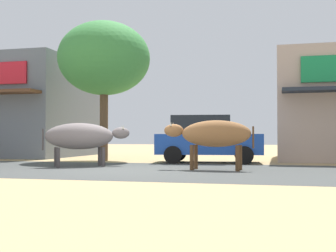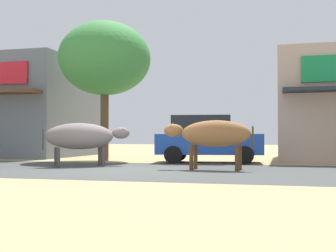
# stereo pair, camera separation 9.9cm
# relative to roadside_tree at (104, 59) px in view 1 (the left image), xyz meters

# --- Properties ---
(ground) EXTENTS (80.00, 80.00, 0.00)m
(ground) POSITION_rel_roadside_tree_xyz_m (2.44, -4.17, -3.88)
(ground) COLOR tan
(asphalt_road) EXTENTS (72.00, 6.10, 0.00)m
(asphalt_road) POSITION_rel_roadside_tree_xyz_m (2.44, -4.17, -3.88)
(asphalt_road) COLOR #424543
(asphalt_road) RESTS_ON ground
(storefront_left_cafe) EXTENTS (8.24, 6.75, 4.49)m
(storefront_left_cafe) POSITION_rel_roadside_tree_xyz_m (-6.66, 3.04, -1.63)
(storefront_left_cafe) COLOR slate
(storefront_left_cafe) RESTS_ON ground
(roadside_tree) EXTENTS (3.50, 3.50, 5.30)m
(roadside_tree) POSITION_rel_roadside_tree_xyz_m (0.00, 0.00, 0.00)
(roadside_tree) COLOR brown
(roadside_tree) RESTS_ON ground
(parked_hatchback_car) EXTENTS (3.81, 2.25, 1.64)m
(parked_hatchback_car) POSITION_rel_roadside_tree_xyz_m (3.99, -0.31, -3.04)
(parked_hatchback_car) COLOR #1A45A3
(parked_hatchback_car) RESTS_ON ground
(cow_near_brown) EXTENTS (2.41, 1.92, 1.32)m
(cow_near_brown) POSITION_rel_roadside_tree_xyz_m (0.64, -3.31, -2.96)
(cow_near_brown) COLOR slate
(cow_near_brown) RESTS_ON ground
(cow_far_dark) EXTENTS (2.52, 0.76, 1.35)m
(cow_far_dark) POSITION_rel_roadside_tree_xyz_m (4.72, -3.72, -2.91)
(cow_far_dark) COLOR #946239
(cow_far_dark) RESTS_ON ground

